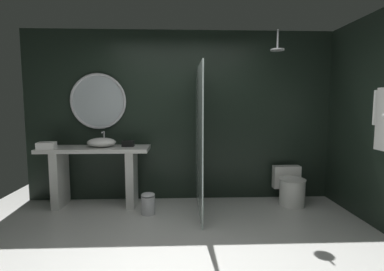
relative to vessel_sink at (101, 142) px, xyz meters
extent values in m
plane|color=silver|center=(1.19, -1.58, -0.94)|extent=(5.76, 5.76, 0.00)
cube|color=black|center=(1.19, 0.32, 0.36)|extent=(4.80, 0.10, 2.60)
cube|color=black|center=(3.54, -0.82, 0.36)|extent=(0.10, 2.47, 2.60)
cube|color=silver|center=(-0.09, -0.01, -0.10)|extent=(1.55, 0.52, 0.06)
cube|color=silver|center=(-0.61, -0.01, -0.53)|extent=(0.11, 0.44, 0.81)
cube|color=silver|center=(0.43, -0.01, -0.53)|extent=(0.11, 0.44, 0.81)
ellipsoid|color=white|center=(0.00, 0.00, 0.00)|extent=(0.41, 0.34, 0.14)
cylinder|color=silver|center=(0.00, 0.15, 0.04)|extent=(0.02, 0.02, 0.21)
cylinder|color=silver|center=(0.00, 0.10, 0.14)|extent=(0.02, 0.11, 0.02)
cylinder|color=silver|center=(-0.65, -0.03, -0.03)|extent=(0.06, 0.06, 0.08)
cube|color=black|center=(0.38, 0.03, -0.03)|extent=(0.17, 0.14, 0.09)
torus|color=silver|center=(-0.09, 0.23, 0.59)|extent=(0.84, 0.04, 0.84)
cylinder|color=#B2BCC1|center=(-0.09, 0.24, 0.59)|extent=(0.78, 0.01, 0.78)
cube|color=silver|center=(1.40, -0.34, 0.06)|extent=(0.02, 1.21, 2.00)
cylinder|color=silver|center=(2.48, -0.22, 1.43)|extent=(0.02, 0.02, 0.26)
cylinder|color=silver|center=(2.48, -0.22, 1.29)|extent=(0.19, 0.19, 0.02)
cylinder|color=white|center=(3.40, -1.04, 0.51)|extent=(0.13, 0.13, 0.39)
cylinder|color=white|center=(2.79, -0.13, -0.74)|extent=(0.36, 0.36, 0.39)
ellipsoid|color=white|center=(2.79, -0.13, -0.54)|extent=(0.38, 0.42, 0.02)
cube|color=white|center=(2.79, 0.12, -0.57)|extent=(0.41, 0.14, 0.35)
cylinder|color=silver|center=(0.70, -0.39, -0.82)|extent=(0.19, 0.19, 0.25)
ellipsoid|color=silver|center=(0.70, -0.39, -0.67)|extent=(0.19, 0.19, 0.06)
cube|color=white|center=(-0.71, -0.17, -0.02)|extent=(0.25, 0.21, 0.10)
camera|label=1|loc=(1.14, -4.28, 0.55)|focal=27.48mm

